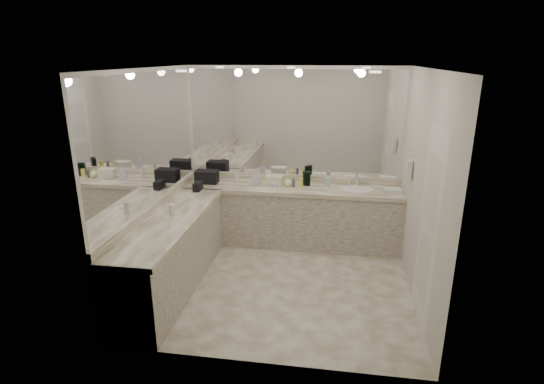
% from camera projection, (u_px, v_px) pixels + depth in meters
% --- Properties ---
extents(floor, '(3.20, 3.20, 0.00)m').
position_uv_depth(floor, '(280.00, 282.00, 5.37)').
color(floor, beige).
rests_on(floor, ground).
extents(ceiling, '(3.20, 3.20, 0.00)m').
position_uv_depth(ceiling, '(282.00, 68.00, 4.57)').
color(ceiling, white).
rests_on(ceiling, floor).
extents(wall_back, '(3.20, 0.02, 2.60)m').
position_uv_depth(wall_back, '(294.00, 155.00, 6.38)').
color(wall_back, beige).
rests_on(wall_back, floor).
extents(wall_left, '(0.02, 3.00, 2.60)m').
position_uv_depth(wall_left, '(152.00, 178.00, 5.20)').
color(wall_left, beige).
rests_on(wall_left, floor).
extents(wall_right, '(0.02, 3.00, 2.60)m').
position_uv_depth(wall_right, '(423.00, 190.00, 4.74)').
color(wall_right, beige).
rests_on(wall_right, floor).
extents(vanity_back_base, '(3.20, 0.60, 0.84)m').
position_uv_depth(vanity_back_base, '(291.00, 217.00, 6.37)').
color(vanity_back_base, beige).
rests_on(vanity_back_base, floor).
extents(vanity_back_top, '(3.20, 0.64, 0.06)m').
position_uv_depth(vanity_back_top, '(291.00, 189.00, 6.22)').
color(vanity_back_top, beige).
rests_on(vanity_back_top, vanity_back_base).
extents(vanity_left_base, '(0.60, 2.40, 0.84)m').
position_uv_depth(vanity_left_base, '(171.00, 255.00, 5.14)').
color(vanity_left_base, beige).
rests_on(vanity_left_base, floor).
extents(vanity_left_top, '(0.64, 2.42, 0.06)m').
position_uv_depth(vanity_left_top, '(169.00, 221.00, 5.00)').
color(vanity_left_top, beige).
rests_on(vanity_left_top, vanity_left_base).
extents(backsplash_back, '(3.20, 0.04, 0.10)m').
position_uv_depth(backsplash_back, '(293.00, 178.00, 6.47)').
color(backsplash_back, beige).
rests_on(backsplash_back, vanity_back_top).
extents(backsplash_left, '(0.04, 3.00, 0.10)m').
position_uv_depth(backsplash_left, '(156.00, 205.00, 5.30)').
color(backsplash_left, beige).
rests_on(backsplash_left, vanity_left_top).
extents(mirror_back, '(3.12, 0.01, 1.55)m').
position_uv_depth(mirror_back, '(294.00, 124.00, 6.22)').
color(mirror_back, white).
rests_on(mirror_back, wall_back).
extents(mirror_left, '(0.01, 2.92, 1.55)m').
position_uv_depth(mirror_left, '(149.00, 140.00, 5.05)').
color(mirror_left, white).
rests_on(mirror_left, wall_left).
extents(sink, '(0.44, 0.44, 0.03)m').
position_uv_depth(sink, '(357.00, 190.00, 6.09)').
color(sink, white).
rests_on(sink, vanity_back_top).
extents(faucet, '(0.24, 0.16, 0.14)m').
position_uv_depth(faucet, '(357.00, 181.00, 6.26)').
color(faucet, silver).
rests_on(faucet, vanity_back_top).
extents(wall_phone, '(0.06, 0.10, 0.24)m').
position_uv_depth(wall_phone, '(409.00, 170.00, 5.39)').
color(wall_phone, white).
rests_on(wall_phone, wall_right).
extents(door, '(0.02, 0.82, 2.10)m').
position_uv_depth(door, '(428.00, 227.00, 4.35)').
color(door, white).
rests_on(door, wall_right).
extents(black_toiletry_bag, '(0.33, 0.21, 0.19)m').
position_uv_depth(black_toiletry_bag, '(207.00, 177.00, 6.36)').
color(black_toiletry_bag, black).
rests_on(black_toiletry_bag, vanity_back_top).
extents(black_bag_spill, '(0.10, 0.21, 0.11)m').
position_uv_depth(black_bag_spill, '(198.00, 186.00, 6.03)').
color(black_bag_spill, black).
rests_on(black_bag_spill, vanity_left_top).
extents(cream_cosmetic_case, '(0.27, 0.18, 0.14)m').
position_uv_depth(cream_cosmetic_case, '(274.00, 180.00, 6.27)').
color(cream_cosmetic_case, beige).
rests_on(cream_cosmetic_case, vanity_back_top).
extents(hand_towel, '(0.26, 0.18, 0.04)m').
position_uv_depth(hand_towel, '(393.00, 190.00, 5.99)').
color(hand_towel, white).
rests_on(hand_towel, vanity_back_top).
extents(lotion_left, '(0.06, 0.06, 0.14)m').
position_uv_depth(lotion_left, '(171.00, 210.00, 5.08)').
color(lotion_left, white).
rests_on(lotion_left, vanity_left_top).
extents(soap_bottle_a, '(0.09, 0.09, 0.18)m').
position_uv_depth(soap_bottle_a, '(236.00, 177.00, 6.37)').
color(soap_bottle_a, beige).
rests_on(soap_bottle_a, vanity_back_top).
extents(soap_bottle_b, '(0.12, 0.12, 0.21)m').
position_uv_depth(soap_bottle_b, '(256.00, 178.00, 6.29)').
color(soap_bottle_b, silver).
rests_on(soap_bottle_b, vanity_back_top).
extents(soap_bottle_c, '(0.15, 0.15, 0.15)m').
position_uv_depth(soap_bottle_c, '(288.00, 182.00, 6.20)').
color(soap_bottle_c, '#F1EB8F').
rests_on(soap_bottle_c, vanity_back_top).
extents(green_bottle_0, '(0.07, 0.07, 0.20)m').
position_uv_depth(green_bottle_0, '(307.00, 179.00, 6.24)').
color(green_bottle_0, '#124324').
rests_on(green_bottle_0, vanity_back_top).
extents(green_bottle_1, '(0.07, 0.07, 0.21)m').
position_uv_depth(green_bottle_1, '(308.00, 179.00, 6.24)').
color(green_bottle_1, '#124324').
rests_on(green_bottle_1, vanity_back_top).
extents(green_bottle_2, '(0.07, 0.07, 0.19)m').
position_uv_depth(green_bottle_2, '(306.00, 179.00, 6.26)').
color(green_bottle_2, '#124324').
rests_on(green_bottle_2, vanity_back_top).
extents(green_bottle_3, '(0.06, 0.06, 0.20)m').
position_uv_depth(green_bottle_3, '(305.00, 178.00, 6.28)').
color(green_bottle_3, '#124324').
rests_on(green_bottle_3, vanity_back_top).
extents(amenity_bottle_0, '(0.06, 0.06, 0.06)m').
position_uv_depth(amenity_bottle_0, '(275.00, 185.00, 6.18)').
color(amenity_bottle_0, silver).
rests_on(amenity_bottle_0, vanity_back_top).
extents(amenity_bottle_1, '(0.04, 0.04, 0.12)m').
position_uv_depth(amenity_bottle_1, '(294.00, 183.00, 6.19)').
color(amenity_bottle_1, '#3F3F4C').
rests_on(amenity_bottle_1, vanity_back_top).
extents(amenity_bottle_2, '(0.06, 0.06, 0.13)m').
position_uv_depth(amenity_bottle_2, '(328.00, 182.00, 6.22)').
color(amenity_bottle_2, silver).
rests_on(amenity_bottle_2, vanity_back_top).
extents(amenity_bottle_3, '(0.06, 0.06, 0.13)m').
position_uv_depth(amenity_bottle_3, '(301.00, 182.00, 6.19)').
color(amenity_bottle_3, '#F2D84C').
rests_on(amenity_bottle_3, vanity_back_top).
extents(amenity_bottle_4, '(0.05, 0.05, 0.06)m').
position_uv_depth(amenity_bottle_4, '(207.00, 181.00, 6.40)').
color(amenity_bottle_4, '#E0B28C').
rests_on(amenity_bottle_4, vanity_back_top).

